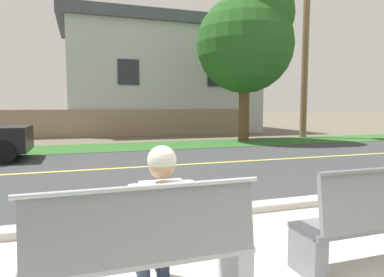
# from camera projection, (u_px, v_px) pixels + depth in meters

# --- Properties ---
(ground_plane) EXTENTS (140.00, 140.00, 0.00)m
(ground_plane) POSITION_uv_depth(u_px,v_px,m) (136.00, 159.00, 10.08)
(ground_plane) COLOR #665B4C
(curb_edge) EXTENTS (44.00, 0.30, 0.11)m
(curb_edge) POSITION_uv_depth(u_px,v_px,m) (201.00, 213.00, 4.74)
(curb_edge) COLOR #ADA89E
(curb_edge) RESTS_ON ground_plane
(street_asphalt) EXTENTS (52.00, 8.00, 0.01)m
(street_asphalt) POSITION_uv_depth(u_px,v_px,m) (146.00, 167.00, 8.66)
(street_asphalt) COLOR #383A3D
(street_asphalt) RESTS_ON ground_plane
(road_centre_line) EXTENTS (48.00, 0.14, 0.01)m
(road_centre_line) POSITION_uv_depth(u_px,v_px,m) (146.00, 167.00, 8.66)
(road_centre_line) COLOR #E0CC4C
(road_centre_line) RESTS_ON ground_plane
(far_verge_grass) EXTENTS (48.00, 2.80, 0.02)m
(far_verge_grass) POSITION_uv_depth(u_px,v_px,m) (124.00, 147.00, 12.94)
(far_verge_grass) COLOR #2D6026
(far_verge_grass) RESTS_ON ground_plane
(bench_left) EXTENTS (1.71, 0.48, 1.01)m
(bench_left) POSITION_uv_depth(u_px,v_px,m) (144.00, 254.00, 2.52)
(bench_left) COLOR #9EA0A8
(bench_left) RESTS_ON ground_plane
(bench_right) EXTENTS (1.71, 0.48, 1.01)m
(bench_right) POSITION_uv_depth(u_px,v_px,m) (381.00, 221.00, 3.24)
(bench_right) COLOR slate
(bench_right) RESTS_ON ground_plane
(seated_person_white) EXTENTS (0.52, 0.68, 1.25)m
(seated_person_white) POSITION_uv_depth(u_px,v_px,m) (160.00, 215.00, 2.71)
(seated_person_white) COLOR #333D56
(seated_person_white) RESTS_ON ground_plane
(shade_tree_left) EXTENTS (4.30, 4.30, 7.09)m
(shade_tree_left) POSITION_uv_depth(u_px,v_px,m) (249.00, 37.00, 14.91)
(shade_tree_left) COLOR brown
(shade_tree_left) RESTS_ON ground_plane
(garden_wall) EXTENTS (13.00, 0.36, 1.40)m
(garden_wall) POSITION_uv_depth(u_px,v_px,m) (130.00, 123.00, 17.66)
(garden_wall) COLOR gray
(garden_wall) RESTS_ON ground_plane
(house_across_street) EXTENTS (11.82, 6.91, 6.64)m
(house_across_street) POSITION_uv_depth(u_px,v_px,m) (161.00, 78.00, 21.20)
(house_across_street) COLOR #B7BCC1
(house_across_street) RESTS_ON ground_plane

